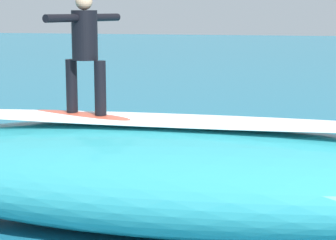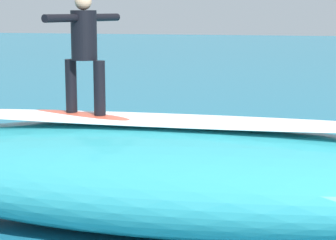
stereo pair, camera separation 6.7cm
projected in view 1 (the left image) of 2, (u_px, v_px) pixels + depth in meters
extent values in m
plane|color=teal|center=(203.00, 178.00, 10.98)|extent=(120.00, 120.00, 0.00)
ellipsoid|color=teal|center=(168.00, 176.00, 8.38)|extent=(8.73, 2.83, 1.42)
ellipsoid|color=white|center=(168.00, 120.00, 8.25)|extent=(7.40, 1.04, 0.08)
ellipsoid|color=#E0563D|center=(86.00, 117.00, 8.49)|extent=(2.04, 1.05, 0.09)
cylinder|color=black|center=(72.00, 86.00, 8.54)|extent=(0.15, 0.15, 0.71)
cylinder|color=black|center=(100.00, 88.00, 8.30)|extent=(0.15, 0.15, 0.71)
cylinder|color=black|center=(85.00, 35.00, 8.30)|extent=(0.43, 0.43, 0.65)
sphere|color=tan|center=(84.00, 2.00, 8.23)|extent=(0.22, 0.22, 0.22)
cylinder|color=black|center=(61.00, 18.00, 7.87)|extent=(0.27, 0.58, 0.10)
cylinder|color=black|center=(105.00, 17.00, 8.65)|extent=(0.27, 0.58, 0.10)
ellipsoid|color=#33B2D1|center=(228.00, 168.00, 11.57)|extent=(2.06, 2.18, 0.07)
cylinder|color=black|center=(228.00, 159.00, 11.54)|extent=(0.70, 0.73, 0.27)
sphere|color=#936B4C|center=(247.00, 153.00, 11.79)|extent=(0.19, 0.19, 0.19)
cylinder|color=black|center=(200.00, 169.00, 11.10)|extent=(0.51, 0.54, 0.12)
cylinder|color=black|center=(195.00, 167.00, 11.23)|extent=(0.51, 0.54, 0.12)
ellipsoid|color=white|center=(29.00, 194.00, 9.84)|extent=(0.90, 0.95, 0.13)
ellipsoid|color=white|center=(319.00, 190.00, 10.11)|extent=(0.75, 0.85, 0.08)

